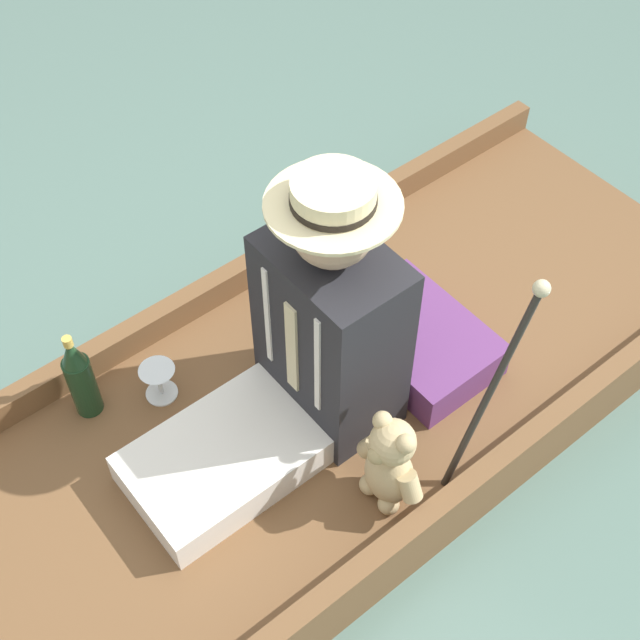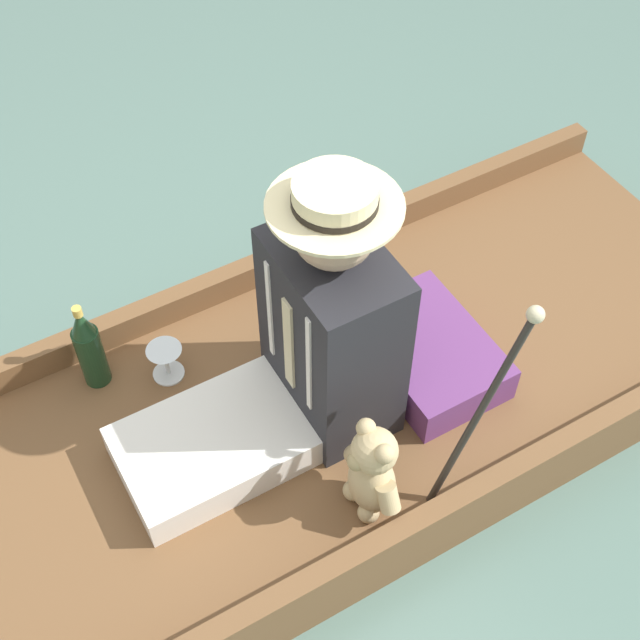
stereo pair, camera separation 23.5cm
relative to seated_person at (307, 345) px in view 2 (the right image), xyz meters
The scene contains 8 objects.
ground_plane 0.48m from the seated_person, 73.68° to the left, with size 16.00×16.00×0.00m, color slate.
punt_boat 0.40m from the seated_person, 73.68° to the left, with size 1.10×3.16×0.25m.
seat_cushion 0.48m from the seated_person, 94.73° to the right, with size 0.47×0.33×0.13m.
seated_person is the anchor object (origin of this frame).
teddy_bear 0.38m from the seated_person, behind, with size 0.24×0.14×0.34m.
wine_glass 0.51m from the seated_person, 42.16° to the left, with size 0.11×0.11×0.12m.
walking_cane 0.51m from the seated_person, 146.65° to the right, with size 0.04×0.24×0.70m.
champagne_bottle 0.68m from the seated_person, 49.24° to the left, with size 0.08×0.08×0.33m.
Camera 2 is at (-1.32, 0.62, 2.36)m, focal length 50.00 mm.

